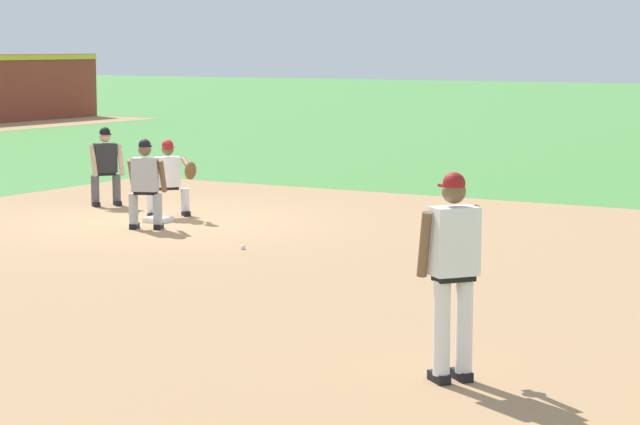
% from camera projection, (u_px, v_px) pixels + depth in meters
% --- Properties ---
extents(ground_plane, '(160.00, 160.00, 0.00)m').
position_uv_depth(ground_plane, '(158.00, 222.00, 20.88)').
color(ground_plane, '#47843D').
extents(infield_dirt_patch, '(18.00, 18.00, 0.01)m').
position_uv_depth(infield_dirt_patch, '(259.00, 277.00, 15.92)').
color(infield_dirt_patch, '#A87F56').
rests_on(infield_dirt_patch, ground).
extents(first_base_bag, '(0.38, 0.38, 0.09)m').
position_uv_depth(first_base_bag, '(158.00, 220.00, 20.87)').
color(first_base_bag, white).
rests_on(first_base_bag, ground).
extents(baseball, '(0.07, 0.07, 0.07)m').
position_uv_depth(baseball, '(243.00, 247.00, 18.09)').
color(baseball, white).
rests_on(baseball, ground).
extents(pitcher, '(0.85, 0.54, 1.86)m').
position_uv_depth(pitcher, '(453.00, 263.00, 10.86)').
color(pitcher, black).
rests_on(pitcher, ground).
extents(first_baseman, '(0.71, 1.09, 1.34)m').
position_uv_depth(first_baseman, '(170.00, 175.00, 21.42)').
color(first_baseman, black).
rests_on(first_baseman, ground).
extents(baserunner, '(0.59, 0.67, 1.46)m').
position_uv_depth(baserunner, '(145.00, 180.00, 19.99)').
color(baserunner, black).
rests_on(baserunner, ground).
extents(umpire, '(0.68, 0.65, 1.46)m').
position_uv_depth(umpire, '(106.00, 163.00, 22.89)').
color(umpire, black).
rests_on(umpire, ground).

